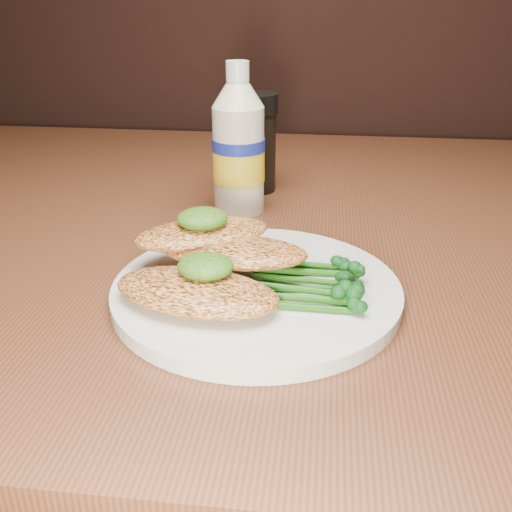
# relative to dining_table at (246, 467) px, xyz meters

# --- Properties ---
(dining_table) EXTENTS (1.20, 0.80, 0.75)m
(dining_table) POSITION_rel_dining_table_xyz_m (0.00, 0.00, 0.00)
(dining_table) COLOR #442314
(dining_table) RESTS_ON floor
(plate) EXTENTS (0.24, 0.24, 0.01)m
(plate) POSITION_rel_dining_table_xyz_m (0.04, -0.18, 0.38)
(plate) COLOR silver
(plate) RESTS_ON dining_table
(chicken_front) EXTENTS (0.15, 0.10, 0.02)m
(chicken_front) POSITION_rel_dining_table_xyz_m (-0.01, -0.22, 0.40)
(chicken_front) COLOR #F1944C
(chicken_front) RESTS_ON plate
(chicken_mid) EXTENTS (0.13, 0.07, 0.02)m
(chicken_mid) POSITION_rel_dining_table_xyz_m (0.02, -0.16, 0.41)
(chicken_mid) COLOR #F1944C
(chicken_mid) RESTS_ON plate
(chicken_back) EXTENTS (0.14, 0.11, 0.02)m
(chicken_back) POSITION_rel_dining_table_xyz_m (-0.02, -0.14, 0.41)
(chicken_back) COLOR #F1944C
(chicken_back) RESTS_ON plate
(pesto_front) EXTENTS (0.05, 0.05, 0.02)m
(pesto_front) POSITION_rel_dining_table_xyz_m (-0.00, -0.21, 0.41)
(pesto_front) COLOR black
(pesto_front) RESTS_ON chicken_front
(pesto_back) EXTENTS (0.05, 0.05, 0.02)m
(pesto_back) POSITION_rel_dining_table_xyz_m (-0.02, -0.14, 0.43)
(pesto_back) COLOR black
(pesto_back) RESTS_ON chicken_back
(broccolini_bundle) EXTENTS (0.13, 0.11, 0.02)m
(broccolini_bundle) POSITION_rel_dining_table_xyz_m (0.08, -0.19, 0.40)
(broccolini_bundle) COLOR #1D5412
(broccolini_bundle) RESTS_ON plate
(mayo_bottle) EXTENTS (0.08, 0.08, 0.17)m
(mayo_bottle) POSITION_rel_dining_table_xyz_m (-0.01, 0.02, 0.46)
(mayo_bottle) COLOR beige
(mayo_bottle) RESTS_ON dining_table
(pepper_grinder) EXTENTS (0.06, 0.06, 0.12)m
(pepper_grinder) POSITION_rel_dining_table_xyz_m (0.00, 0.10, 0.44)
(pepper_grinder) COLOR black
(pepper_grinder) RESTS_ON dining_table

